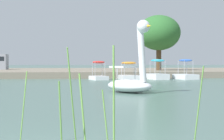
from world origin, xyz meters
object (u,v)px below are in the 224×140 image
Objects in this scene: pedal_boat_orange at (129,74)px; pedal_boat_blue at (186,74)px; pedal_boat_red at (99,74)px; swan_boat at (131,78)px; pedal_boat_cyan at (158,73)px; tree_broadleaf_left at (159,33)px.

pedal_boat_orange is 4.58m from pedal_boat_blue.
pedal_boat_orange is at bearing 10.44° from pedal_boat_red.
swan_boat is at bearing -115.47° from pedal_boat_blue.
pedal_boat_orange is 0.96× the size of pedal_boat_cyan.
pedal_boat_orange is at bearing 178.06° from pedal_boat_blue.
pedal_boat_blue is (6.64, 13.94, -0.22)m from swan_boat.
swan_boat is 1.42× the size of pedal_boat_cyan.
pedal_boat_red is at bearing -169.56° from pedal_boat_orange.
pedal_boat_red is 0.34× the size of tree_broadleaf_left.
pedal_boat_blue is (7.00, 0.29, 0.01)m from pedal_boat_red.
pedal_boat_cyan is at bearing 72.64° from swan_boat.
tree_broadleaf_left is (-0.10, 9.06, 3.90)m from pedal_boat_blue.
pedal_boat_blue is (2.28, -0.00, -0.04)m from pedal_boat_cyan.
pedal_boat_cyan reaches higher than pedal_boat_red.
pedal_boat_cyan is at bearing -3.85° from pedal_boat_orange.
pedal_boat_red is 4.73m from pedal_boat_cyan.
tree_broadleaf_left is (2.18, 9.06, 3.86)m from pedal_boat_cyan.
pedal_boat_blue is at bearing -89.34° from tree_broadleaf_left.
tree_broadleaf_left is at bearing 76.48° from pedal_boat_cyan.
pedal_boat_orange is (2.43, 0.45, 0.03)m from pedal_boat_red.
pedal_boat_cyan is at bearing 3.56° from pedal_boat_red.
swan_boat is 14.25m from pedal_boat_orange.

